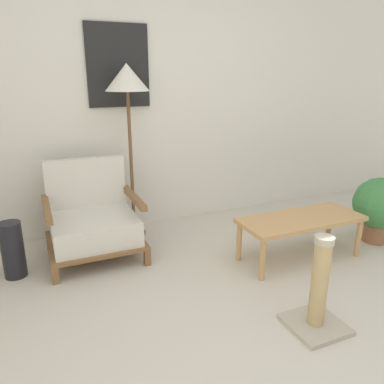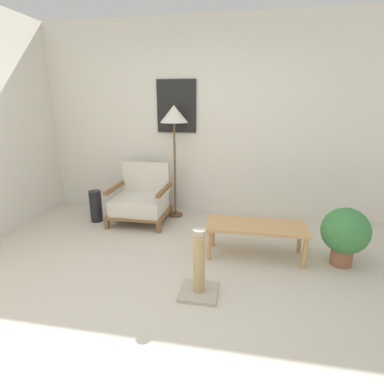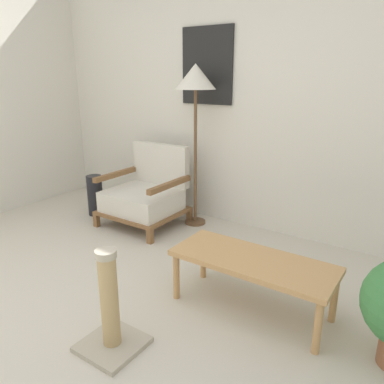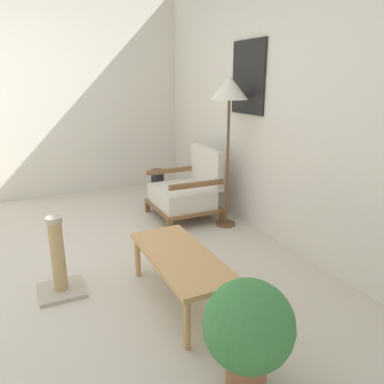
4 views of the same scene
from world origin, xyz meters
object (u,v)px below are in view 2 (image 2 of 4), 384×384
at_px(armchair, 141,200).
at_px(floor_lamp, 174,119).
at_px(coffee_table, 256,228).
at_px(scratching_post, 199,272).
at_px(potted_plant, 345,233).
at_px(vase, 96,206).

distance_m(armchair, floor_lamp, 1.19).
bearing_deg(coffee_table, scratching_post, -122.37).
distance_m(coffee_table, scratching_post, 0.91).
bearing_deg(scratching_post, armchair, 124.90).
bearing_deg(floor_lamp, armchair, -146.41).
relative_size(coffee_table, potted_plant, 1.71).
distance_m(floor_lamp, scratching_post, 2.24).
relative_size(armchair, scratching_post, 1.31).
height_order(armchair, potted_plant, armchair).
xyz_separation_m(coffee_table, vase, (-2.17, 0.63, -0.10)).
height_order(vase, potted_plant, potted_plant).
height_order(coffee_table, scratching_post, scratching_post).
xyz_separation_m(potted_plant, scratching_post, (-1.35, -0.75, -0.14)).
height_order(floor_lamp, scratching_post, floor_lamp).
distance_m(armchair, scratching_post, 1.86).
bearing_deg(vase, potted_plant, -12.03).
bearing_deg(coffee_table, floor_lamp, 137.49).
relative_size(potted_plant, scratching_post, 1.00).
bearing_deg(coffee_table, armchair, 153.99).
relative_size(floor_lamp, coffee_table, 1.52).
bearing_deg(coffee_table, vase, 163.73).
xyz_separation_m(floor_lamp, scratching_post, (0.64, -1.80, -1.17)).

